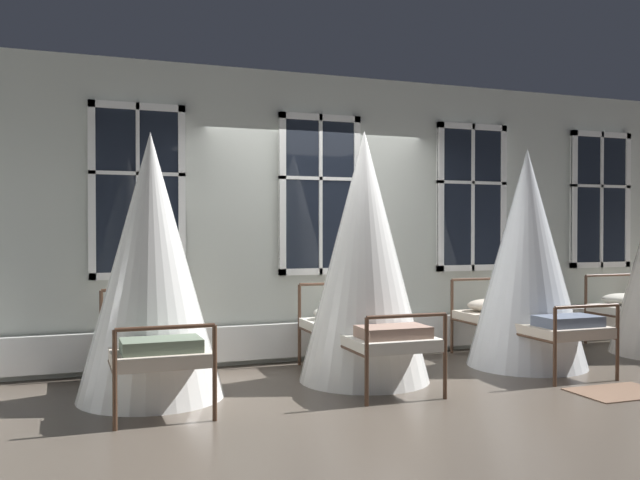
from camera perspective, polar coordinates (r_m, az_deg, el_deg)
The scene contains 7 objects.
ground at distance 6.68m, azimuth 3.46°, elevation -11.53°, with size 23.45×23.45×0.00m, color brown.
back_wall_with_windows at distance 7.66m, azimuth -0.29°, elevation 1.87°, with size 12.72×0.10×3.14m, color #B2B7AD.
window_bank at distance 7.56m, azimuth 0.03°, elevation -2.44°, with size 8.67×0.10×2.62m.
cot_second at distance 6.08m, azimuth -13.74°, elevation -2.34°, with size 1.24×1.84×2.27m.
cot_third at distance 6.60m, azimuth 3.65°, elevation -1.60°, with size 1.24×1.86×2.37m.
cot_fourth at distance 7.61m, azimuth 16.63°, elevation -1.64°, with size 1.24×1.85×2.28m.
rug_fourth at distance 6.77m, azimuth 23.39°, elevation -11.41°, with size 0.80×0.56×0.01m, color brown.
Camera 1 is at (-2.68, -5.95, 1.45)m, focal length 38.93 mm.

